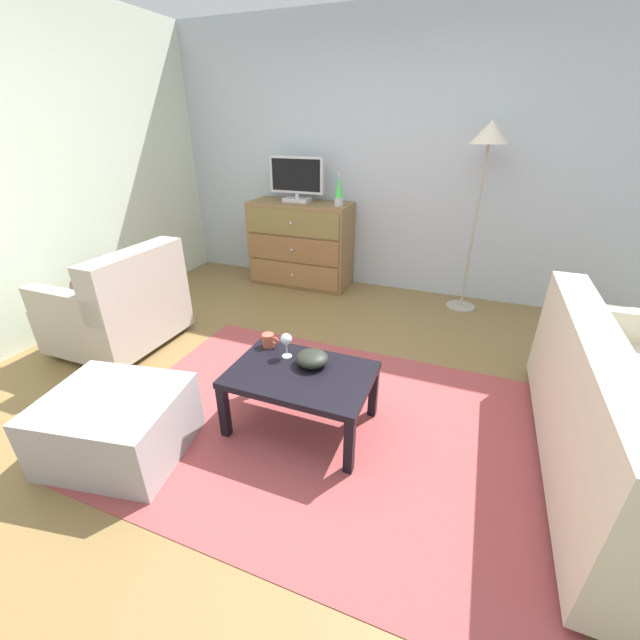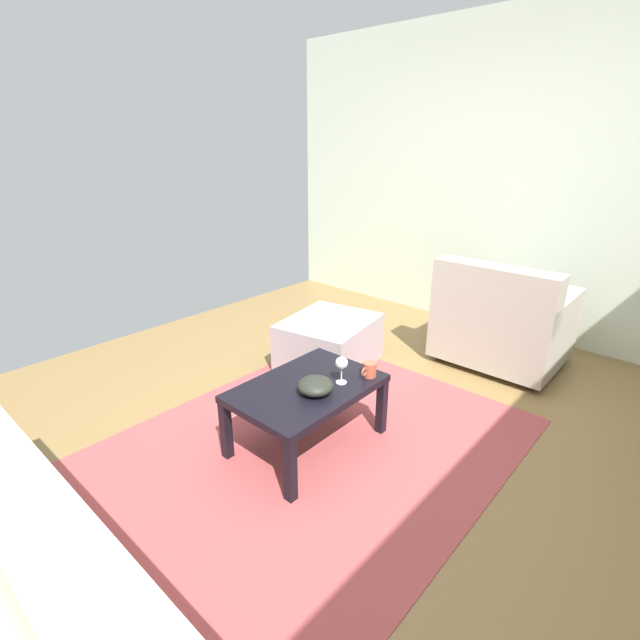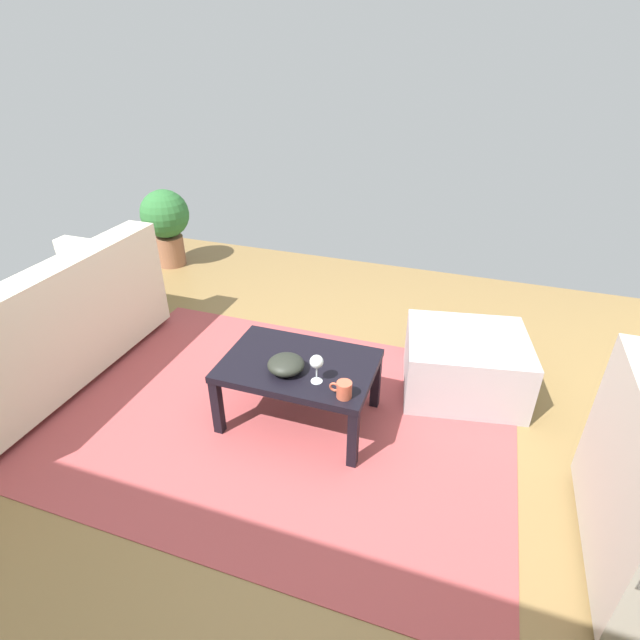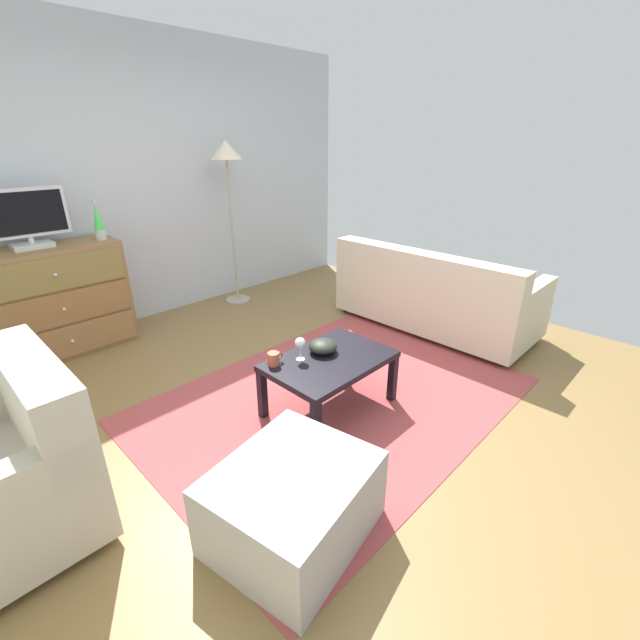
{
  "view_description": "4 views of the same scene",
  "coord_description": "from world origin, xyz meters",
  "px_view_note": "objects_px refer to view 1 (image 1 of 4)",
  "views": [
    {
      "loc": [
        0.89,
        -1.98,
        1.67
      ],
      "look_at": [
        0.07,
        0.11,
        0.56
      ],
      "focal_mm": 22.26,
      "sensor_mm": 36.0,
      "label": 1
    },
    {
      "loc": [
        1.7,
        1.31,
        1.64
      ],
      "look_at": [
        -0.06,
        -0.27,
        0.72
      ],
      "focal_mm": 25.82,
      "sensor_mm": 36.0,
      "label": 2
    },
    {
      "loc": [
        -0.72,
        1.76,
        1.9
      ],
      "look_at": [
        -0.03,
        -0.25,
        0.66
      ],
      "focal_mm": 27.32,
      "sensor_mm": 36.0,
      "label": 3
    },
    {
      "loc": [
        -1.71,
        -1.9,
        1.71
      ],
      "look_at": [
        0.19,
        -0.04,
        0.57
      ],
      "focal_mm": 23.7,
      "sensor_mm": 36.0,
      "label": 4
    }
  ],
  "objects_px": {
    "coffee_table": "(301,379)",
    "standing_lamp": "(487,152)",
    "mug": "(269,340)",
    "ottoman": "(117,424)",
    "bowl_decorative": "(312,358)",
    "couch_large": "(634,429)",
    "dresser": "(301,244)",
    "lava_lamp": "(339,191)",
    "wine_glass": "(286,340)",
    "armchair": "(120,307)",
    "tv": "(297,179)"
  },
  "relations": [
    {
      "from": "mug",
      "to": "couch_large",
      "type": "height_order",
      "value": "couch_large"
    },
    {
      "from": "bowl_decorative",
      "to": "couch_large",
      "type": "bearing_deg",
      "value": 4.73
    },
    {
      "from": "tv",
      "to": "mug",
      "type": "bearing_deg",
      "value": -70.84
    },
    {
      "from": "mug",
      "to": "standing_lamp",
      "type": "relative_size",
      "value": 0.07
    },
    {
      "from": "bowl_decorative",
      "to": "standing_lamp",
      "type": "xyz_separation_m",
      "value": [
        0.76,
        2.09,
        1.02
      ]
    },
    {
      "from": "bowl_decorative",
      "to": "ottoman",
      "type": "xyz_separation_m",
      "value": [
        -0.89,
        -0.67,
        -0.24
      ]
    },
    {
      "from": "wine_glass",
      "to": "mug",
      "type": "bearing_deg",
      "value": 156.19
    },
    {
      "from": "bowl_decorative",
      "to": "ottoman",
      "type": "distance_m",
      "value": 1.14
    },
    {
      "from": "wine_glass",
      "to": "tv",
      "type": "bearing_deg",
      "value": 112.41
    },
    {
      "from": "lava_lamp",
      "to": "coffee_table",
      "type": "height_order",
      "value": "lava_lamp"
    },
    {
      "from": "lava_lamp",
      "to": "mug",
      "type": "xyz_separation_m",
      "value": [
        0.22,
        -1.99,
        -0.63
      ]
    },
    {
      "from": "bowl_decorative",
      "to": "standing_lamp",
      "type": "bearing_deg",
      "value": 69.92
    },
    {
      "from": "bowl_decorative",
      "to": "couch_large",
      "type": "relative_size",
      "value": 0.1
    },
    {
      "from": "coffee_table",
      "to": "wine_glass",
      "type": "relative_size",
      "value": 5.23
    },
    {
      "from": "bowl_decorative",
      "to": "couch_large",
      "type": "height_order",
      "value": "couch_large"
    },
    {
      "from": "wine_glass",
      "to": "standing_lamp",
      "type": "relative_size",
      "value": 0.09
    },
    {
      "from": "mug",
      "to": "couch_large",
      "type": "distance_m",
      "value": 2.01
    },
    {
      "from": "tv",
      "to": "mug",
      "type": "relative_size",
      "value": 5.22
    },
    {
      "from": "dresser",
      "to": "armchair",
      "type": "relative_size",
      "value": 1.26
    },
    {
      "from": "wine_glass",
      "to": "standing_lamp",
      "type": "height_order",
      "value": "standing_lamp"
    },
    {
      "from": "lava_lamp",
      "to": "ottoman",
      "type": "relative_size",
      "value": 0.47
    },
    {
      "from": "coffee_table",
      "to": "couch_large",
      "type": "bearing_deg",
      "value": 7.8
    },
    {
      "from": "dresser",
      "to": "coffee_table",
      "type": "bearing_deg",
      "value": -66.21
    },
    {
      "from": "dresser",
      "to": "couch_large",
      "type": "bearing_deg",
      "value": -36.69
    },
    {
      "from": "tv",
      "to": "armchair",
      "type": "xyz_separation_m",
      "value": [
        -0.75,
        -1.86,
        -0.81
      ]
    },
    {
      "from": "wine_glass",
      "to": "mug",
      "type": "distance_m",
      "value": 0.19
    },
    {
      "from": "wine_glass",
      "to": "mug",
      "type": "height_order",
      "value": "wine_glass"
    },
    {
      "from": "coffee_table",
      "to": "armchair",
      "type": "height_order",
      "value": "armchair"
    },
    {
      "from": "tv",
      "to": "couch_large",
      "type": "xyz_separation_m",
      "value": [
        2.72,
        -2.02,
        -0.84
      ]
    },
    {
      "from": "lava_lamp",
      "to": "mug",
      "type": "distance_m",
      "value": 2.1
    },
    {
      "from": "standing_lamp",
      "to": "armchair",
      "type": "bearing_deg",
      "value": -145.16
    },
    {
      "from": "coffee_table",
      "to": "standing_lamp",
      "type": "xyz_separation_m",
      "value": [
        0.8,
        2.18,
        1.12
      ]
    },
    {
      "from": "dresser",
      "to": "coffee_table",
      "type": "relative_size",
      "value": 1.35
    },
    {
      "from": "standing_lamp",
      "to": "tv",
      "type": "bearing_deg",
      "value": 177.72
    },
    {
      "from": "mug",
      "to": "armchair",
      "type": "bearing_deg",
      "value": 172.39
    },
    {
      "from": "mug",
      "to": "ottoman",
      "type": "xyz_separation_m",
      "value": [
        -0.54,
        -0.77,
        -0.24
      ]
    },
    {
      "from": "mug",
      "to": "standing_lamp",
      "type": "bearing_deg",
      "value": 60.88
    },
    {
      "from": "dresser",
      "to": "bowl_decorative",
      "type": "bearing_deg",
      "value": -64.56
    },
    {
      "from": "couch_large",
      "to": "armchair",
      "type": "distance_m",
      "value": 3.48
    },
    {
      "from": "tv",
      "to": "couch_large",
      "type": "distance_m",
      "value": 3.5
    },
    {
      "from": "ottoman",
      "to": "standing_lamp",
      "type": "xyz_separation_m",
      "value": [
        1.65,
        2.76,
        1.27
      ]
    },
    {
      "from": "lava_lamp",
      "to": "ottoman",
      "type": "distance_m",
      "value": 2.91
    },
    {
      "from": "tv",
      "to": "bowl_decorative",
      "type": "relative_size",
      "value": 3.08
    },
    {
      "from": "wine_glass",
      "to": "couch_large",
      "type": "distance_m",
      "value": 1.86
    },
    {
      "from": "coffee_table",
      "to": "ottoman",
      "type": "bearing_deg",
      "value": -146.22
    },
    {
      "from": "coffee_table",
      "to": "couch_large",
      "type": "distance_m",
      "value": 1.71
    },
    {
      "from": "lava_lamp",
      "to": "couch_large",
      "type": "relative_size",
      "value": 0.18
    },
    {
      "from": "bowl_decorative",
      "to": "standing_lamp",
      "type": "height_order",
      "value": "standing_lamp"
    },
    {
      "from": "dresser",
      "to": "wine_glass",
      "type": "relative_size",
      "value": 7.05
    },
    {
      "from": "mug",
      "to": "couch_large",
      "type": "xyz_separation_m",
      "value": [
        2.01,
        0.04,
        -0.11
      ]
    }
  ]
}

